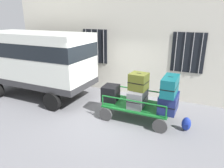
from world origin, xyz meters
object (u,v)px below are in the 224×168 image
suitcase_center_bottom (169,102)px  backpack (186,124)px  van (36,58)px  suitcase_left_bottom (111,93)px  luggage_cart (137,107)px  suitcase_center_middle (170,86)px  suitcase_midleft_bottom (138,97)px  suitcase_midleft_middle (139,81)px

suitcase_center_bottom → backpack: size_ratio=1.99×
van → suitcase_left_bottom: van is taller
luggage_cart → suitcase_center_middle: bearing=-2.0°
suitcase_midleft_bottom → suitcase_center_bottom: suitcase_center_bottom is taller
van → suitcase_midleft_middle: (4.52, -0.25, -0.34)m
suitcase_left_bottom → suitcase_midleft_bottom: suitcase_midleft_bottom is taller
suitcase_midleft_bottom → suitcase_center_middle: (0.99, -0.03, 0.56)m
van → suitcase_center_middle: bearing=-2.9°
luggage_cart → suitcase_left_bottom: (-0.99, -0.00, 0.36)m
suitcase_left_bottom → suitcase_midleft_bottom: (0.99, -0.00, 0.01)m
van → suitcase_left_bottom: (3.53, -0.25, -0.90)m
suitcase_midleft_middle → suitcase_center_bottom: bearing=-0.6°
luggage_cart → suitcase_left_bottom: size_ratio=3.36×
suitcase_left_bottom → suitcase_center_bottom: suitcase_center_bottom is taller
van → suitcase_midleft_bottom: (4.52, -0.25, -0.89)m
luggage_cart → van: bearing=176.9°
suitcase_left_bottom → backpack: 2.64m
suitcase_left_bottom → backpack: (2.58, -0.12, -0.54)m
suitcase_left_bottom → suitcase_midleft_bottom: bearing=-0.1°
suitcase_midleft_bottom → backpack: (1.59, -0.12, -0.55)m
van → suitcase_center_middle: 5.53m
suitcase_left_bottom → suitcase_center_bottom: 1.99m
suitcase_midleft_middle → backpack: (1.59, -0.12, -1.10)m
luggage_cart → suitcase_center_bottom: (0.99, -0.01, 0.37)m
suitcase_left_bottom → suitcase_midleft_middle: (0.99, -0.00, 0.56)m
van → luggage_cart: (4.52, -0.25, -1.25)m
van → backpack: (6.11, -0.37, -1.44)m
luggage_cart → suitcase_midleft_bottom: size_ratio=2.25×
van → backpack: size_ratio=10.75×
suitcase_left_bottom → suitcase_midleft_middle: 1.14m
van → suitcase_center_middle: size_ratio=4.95×
luggage_cart → suitcase_center_middle: 1.36m
suitcase_center_middle → backpack: bearing=-8.1°
suitcase_center_bottom → van: bearing=177.3°
suitcase_center_bottom → suitcase_midleft_middle: bearing=179.4°
suitcase_midleft_middle → suitcase_center_bottom: (0.99, -0.01, -0.54)m
luggage_cart → backpack: luggage_cart is taller
luggage_cart → suitcase_center_bottom: size_ratio=2.55×
suitcase_midleft_bottom → suitcase_center_bottom: bearing=-0.6°
suitcase_center_bottom → suitcase_center_middle: (0.00, -0.02, 0.56)m
suitcase_midleft_bottom → luggage_cart: bearing=90.0°
van → backpack: 6.29m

